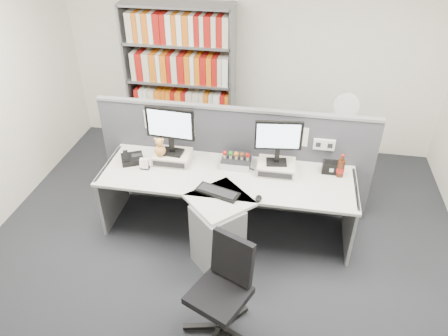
% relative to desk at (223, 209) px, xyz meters
% --- Properties ---
extents(ground, '(5.50, 5.50, 0.00)m').
position_rel_desk_xyz_m(ground, '(0.00, -0.60, -0.46)').
color(ground, '#282A2F').
rests_on(ground, ground).
extents(room_shell, '(5.04, 5.54, 2.72)m').
position_rel_desk_xyz_m(room_shell, '(0.00, -0.60, 1.33)').
color(room_shell, white).
rests_on(room_shell, ground).
extents(partition, '(3.00, 0.08, 1.27)m').
position_rel_desk_xyz_m(partition, '(0.00, 0.65, 0.19)').
color(partition, '#44454E').
rests_on(partition, ground).
extents(desk, '(2.60, 1.20, 0.72)m').
position_rel_desk_xyz_m(desk, '(0.00, 0.00, 0.00)').
color(desk, beige).
rests_on(desk, ground).
extents(monitor_riser_left, '(0.38, 0.31, 0.10)m').
position_rel_desk_xyz_m(monitor_riser_left, '(-0.62, 0.38, 0.31)').
color(monitor_riser_left, beige).
rests_on(monitor_riser_left, desk).
extents(monitor_riser_right, '(0.38, 0.31, 0.10)m').
position_rel_desk_xyz_m(monitor_riser_right, '(0.48, 0.38, 0.31)').
color(monitor_riser_right, beige).
rests_on(monitor_riser_right, desk).
extents(monitor_left, '(0.51, 0.18, 0.52)m').
position_rel_desk_xyz_m(monitor_left, '(-0.62, 0.38, 0.67)').
color(monitor_left, black).
rests_on(monitor_left, monitor_riser_left).
extents(monitor_right, '(0.47, 0.17, 0.48)m').
position_rel_desk_xyz_m(monitor_right, '(0.48, 0.38, 0.65)').
color(monitor_right, black).
rests_on(monitor_right, monitor_riser_right).
extents(desktop_pc, '(0.30, 0.27, 0.08)m').
position_rel_desk_xyz_m(desktop_pc, '(0.06, 0.44, 0.30)').
color(desktop_pc, black).
rests_on(desktop_pc, desk).
extents(figurines, '(0.29, 0.05, 0.09)m').
position_rel_desk_xyz_m(figurines, '(0.06, 0.42, 0.40)').
color(figurines, beige).
rests_on(figurines, desktop_pc).
extents(keyboard, '(0.45, 0.28, 0.03)m').
position_rel_desk_xyz_m(keyboard, '(-0.04, -0.09, 0.28)').
color(keyboard, black).
rests_on(keyboard, desk).
extents(mouse, '(0.06, 0.10, 0.04)m').
position_rel_desk_xyz_m(mouse, '(0.36, -0.12, 0.28)').
color(mouse, black).
rests_on(mouse, desk).
extents(desk_phone, '(0.29, 0.28, 0.10)m').
position_rel_desk_xyz_m(desk_phone, '(-1.04, 0.30, 0.30)').
color(desk_phone, black).
rests_on(desk_phone, desk).
extents(desk_calendar, '(0.10, 0.07, 0.12)m').
position_rel_desk_xyz_m(desk_calendar, '(-0.86, 0.19, 0.31)').
color(desk_calendar, black).
rests_on(desk_calendar, desk).
extents(plush_toy, '(0.12, 0.12, 0.20)m').
position_rel_desk_xyz_m(plush_toy, '(-0.73, 0.32, 0.45)').
color(plush_toy, '#D09045').
rests_on(plush_toy, monitor_riser_left).
extents(speaker, '(0.19, 0.11, 0.13)m').
position_rel_desk_xyz_m(speaker, '(1.04, 0.46, 0.33)').
color(speaker, black).
rests_on(speaker, desk).
extents(cola_bottle, '(0.08, 0.08, 0.25)m').
position_rel_desk_xyz_m(cola_bottle, '(1.13, 0.41, 0.36)').
color(cola_bottle, '#3F190A').
rests_on(cola_bottle, desk).
extents(shelving_unit, '(1.41, 0.40, 2.00)m').
position_rel_desk_xyz_m(shelving_unit, '(-0.90, 1.85, 0.52)').
color(shelving_unit, gray).
rests_on(shelving_unit, ground).
extents(filing_cabinet, '(0.45, 0.61, 0.70)m').
position_rel_desk_xyz_m(filing_cabinet, '(1.20, 1.40, -0.11)').
color(filing_cabinet, gray).
rests_on(filing_cabinet, ground).
extents(desk_fan, '(0.30, 0.18, 0.50)m').
position_rel_desk_xyz_m(desk_fan, '(1.20, 1.40, 0.56)').
color(desk_fan, white).
rests_on(desk_fan, filing_cabinet).
extents(office_chair, '(0.60, 0.61, 0.90)m').
position_rel_desk_xyz_m(office_chair, '(0.19, -0.99, 0.03)').
color(office_chair, silver).
rests_on(office_chair, ground).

